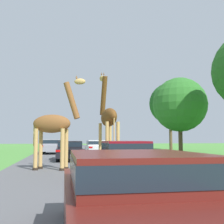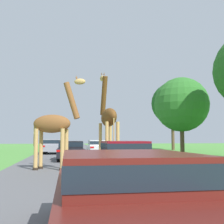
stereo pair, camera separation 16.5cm
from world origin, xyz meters
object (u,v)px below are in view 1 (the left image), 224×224
object	(u,v)px
car_far_ahead	(96,147)
tree_centre_back	(170,104)
car_verge_right	(70,150)
car_queue_right	(51,146)
car_queue_left	(126,159)
giraffe_companion	(54,126)
car_lead_maroon	(136,198)
tree_mid_field	(180,105)
giraffe_near_road	(108,119)

from	to	relation	value
car_far_ahead	tree_centre_back	distance (m)	14.83
car_verge_right	tree_centre_back	world-z (taller)	tree_centre_back
car_queue_right	car_queue_left	distance (m)	18.78
giraffe_companion	car_queue_left	bearing A→B (deg)	53.25
car_queue_left	tree_centre_back	world-z (taller)	tree_centre_back
giraffe_companion	car_lead_maroon	bearing A→B (deg)	25.94
car_verge_right	tree_mid_field	world-z (taller)	tree_mid_field
car_lead_maroon	car_verge_right	xyz separation A→B (m)	(-0.53, 16.39, -0.01)
car_lead_maroon	giraffe_companion	bearing A→B (deg)	97.96
giraffe_companion	car_far_ahead	bearing A→B (deg)	-177.97
tree_mid_field	car_queue_right	bearing A→B (deg)	157.99
giraffe_companion	tree_centre_back	bearing A→B (deg)	163.57
giraffe_companion	tree_centre_back	world-z (taller)	tree_centre_back
giraffe_companion	car_queue_right	bearing A→B (deg)	-159.25
car_queue_right	car_queue_left	size ratio (longest dim) A/B	0.97
car_queue_right	car_verge_right	distance (m)	8.65
giraffe_near_road	car_queue_left	distance (m)	4.07
giraffe_companion	car_verge_right	world-z (taller)	giraffe_companion
car_queue_right	tree_centre_back	world-z (taller)	tree_centre_back
giraffe_companion	car_queue_left	world-z (taller)	giraffe_companion
car_lead_maroon	car_queue_right	distance (m)	24.97
car_lead_maroon	tree_mid_field	xyz separation A→B (m)	(9.46, 20.19, 3.85)
tree_centre_back	car_lead_maroon	bearing A→B (deg)	-112.46
tree_centre_back	car_queue_right	bearing A→B (deg)	-157.17
car_lead_maroon	car_queue_right	size ratio (longest dim) A/B	1.21
car_far_ahead	tree_mid_field	distance (m)	8.66
car_queue_right	car_queue_left	xyz separation A→B (m)	(3.44, -18.47, -0.01)
car_lead_maroon	car_queue_left	xyz separation A→B (m)	(1.29, 6.41, 0.03)
car_far_ahead	car_verge_right	bearing A→B (deg)	-112.79
car_queue_left	car_far_ahead	size ratio (longest dim) A/B	0.86
car_lead_maroon	car_verge_right	size ratio (longest dim) A/B	1.01
giraffe_near_road	car_verge_right	world-z (taller)	giraffe_near_road
tree_centre_back	tree_mid_field	xyz separation A→B (m)	(-3.45, -11.03, -1.51)
car_lead_maroon	car_verge_right	distance (m)	16.40
car_queue_right	tree_mid_field	world-z (taller)	tree_mid_field
giraffe_near_road	car_queue_left	world-z (taller)	giraffe_near_road
car_verge_right	giraffe_near_road	bearing A→B (deg)	-74.48
car_queue_left	car_far_ahead	bearing A→B (deg)	87.19
giraffe_near_road	car_far_ahead	xyz separation A→B (m)	(0.87, 12.52, -1.79)
car_far_ahead	car_verge_right	xyz separation A→B (m)	(-2.61, -6.22, -0.00)
tree_centre_back	tree_mid_field	distance (m)	11.65
giraffe_near_road	tree_centre_back	bearing A→B (deg)	56.24
giraffe_near_road	car_far_ahead	bearing A→B (deg)	81.23
car_far_ahead	tree_centre_back	bearing A→B (deg)	38.49
giraffe_companion	car_lead_maroon	size ratio (longest dim) A/B	0.97
giraffe_near_road	car_far_ahead	size ratio (longest dim) A/B	1.10
giraffe_near_road	car_queue_right	distance (m)	15.27
car_queue_right	car_verge_right	size ratio (longest dim) A/B	0.83
giraffe_near_road	car_queue_left	size ratio (longest dim) A/B	1.27
giraffe_near_road	tree_mid_field	xyz separation A→B (m)	(8.23, 10.10, 2.07)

